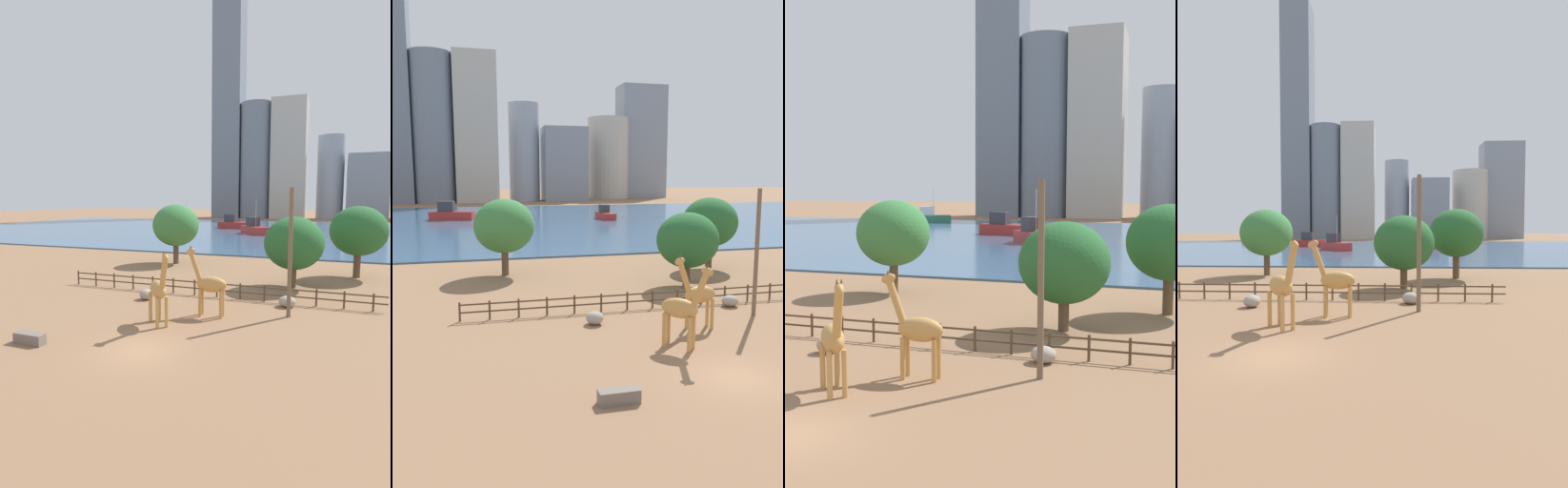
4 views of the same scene
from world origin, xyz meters
TOP-DOWN VIEW (x-y plane):
  - ground_plane at (0.00, 80.00)m, footprint 400.00×400.00m
  - harbor_water at (0.00, 77.00)m, footprint 180.00×86.00m
  - giraffe_tall at (-0.89, 4.12)m, footprint 2.48×2.59m
  - giraffe_companion at (1.50, 6.97)m, footprint 2.92×0.93m
  - utility_pole at (6.60, 8.64)m, footprint 0.28×0.28m
  - boulder_near_fence at (-4.51, 9.35)m, footprint 1.13×1.12m
  - boulder_by_pole at (6.22, 11.05)m, footprint 1.24×1.09m
  - feeding_trough at (-6.21, -1.21)m, footprint 1.80×0.60m
  - enclosure_fence at (-0.21, 12.00)m, footprint 26.12×0.14m
  - tree_left_large at (5.92, 17.78)m, footprint 5.30×5.30m
  - tree_center_broad at (-9.05, 25.94)m, footprint 5.70×5.70m
  - tree_right_tall at (11.57, 24.46)m, footprint 5.58×5.58m
  - boat_ferry at (-16.11, 81.71)m, footprint 9.18×5.03m
  - boat_tug at (-7.68, 67.62)m, footprint 7.73×8.69m
  - boat_barge at (15.17, 76.01)m, footprint 2.85×6.90m
  - skyline_tower_needle at (39.83, 158.97)m, footprint 15.67×15.67m
  - skyline_block_central at (20.72, 149.11)m, footprint 15.19×12.72m
  - skyline_block_left at (6.71, 149.74)m, footprint 10.57×10.57m
  - skyline_block_right at (-23.07, 144.38)m, footprint 13.10×13.10m
  - skyline_tower_short at (-9.55, 147.30)m, footprint 13.68×15.17m
  - skyline_block_wide at (54.70, 163.40)m, footprint 17.87×11.70m

SIDE VIEW (x-z plane):
  - ground_plane at x=0.00m, z-range 0.00..0.00m
  - harbor_water at x=0.00m, z-range 0.00..0.20m
  - feeding_trough at x=-6.21m, z-range 0.00..0.60m
  - boulder_by_pole at x=6.22m, z-range 0.00..0.82m
  - boulder_near_fence at x=-4.51m, z-range 0.00..0.84m
  - enclosure_fence at x=-0.21m, z-range 0.11..1.41m
  - boat_barge at x=15.17m, z-range -0.28..2.70m
  - boat_tug at x=-7.68m, z-range -2.38..5.36m
  - boat_ferry at x=-16.11m, z-range -0.42..3.41m
  - giraffe_companion at x=1.50m, z-range -0.17..4.62m
  - giraffe_tall at x=-0.89m, z-range -0.18..4.76m
  - tree_left_large at x=5.92m, z-range 0.79..7.18m
  - utility_pole at x=6.60m, z-range 0.00..8.69m
  - tree_center_broad at x=-9.05m, z-range 1.07..8.38m
  - tree_right_tall at x=11.57m, z-range 1.09..8.35m
  - skyline_block_central at x=20.72m, z-range 0.00..25.64m
  - skyline_tower_needle at x=39.83m, z-range 0.00..30.53m
  - skyline_block_left at x=6.71m, z-range 0.00..33.56m
  - skyline_block_wide at x=54.70m, z-range 0.00..43.51m
  - skyline_block_right at x=-23.07m, z-range 0.00..47.39m
  - skyline_tower_short at x=-9.55m, z-range 0.00..48.20m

